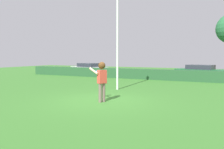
{
  "coord_description": "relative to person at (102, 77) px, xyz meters",
  "views": [
    {
      "loc": [
        4.95,
        -8.86,
        2.03
      ],
      "look_at": [
        0.18,
        0.77,
        1.15
      ],
      "focal_mm": 36.19,
      "sensor_mm": 36.0,
      "label": 1
    }
  ],
  "objects": [
    {
      "name": "lamppost",
      "position": [
        -0.97,
        3.69,
        2.45
      ],
      "size": [
        0.24,
        0.24,
        6.48
      ],
      "color": "silver",
      "rests_on": "ground"
    },
    {
      "name": "parked_car_green",
      "position": [
        2.91,
        13.01,
        -0.43
      ],
      "size": [
        4.47,
        2.56,
        1.25
      ],
      "color": "#1E6633",
      "rests_on": "ground"
    },
    {
      "name": "ground_plane",
      "position": [
        -0.17,
        0.23,
        -1.11
      ],
      "size": [
        60.0,
        60.0,
        0.0
      ],
      "primitive_type": "plane",
      "color": "#39762B"
    },
    {
      "name": "parked_car_white",
      "position": [
        -8.52,
        12.46,
        -0.43
      ],
      "size": [
        4.47,
        2.59,
        1.25
      ],
      "color": "white",
      "rests_on": "ground"
    },
    {
      "name": "frisbee",
      "position": [
        -0.49,
        0.36,
        0.21
      ],
      "size": [
        0.22,
        0.22,
        0.05
      ],
      "color": "#268CE5"
    },
    {
      "name": "hedge_row",
      "position": [
        -0.17,
        10.44,
        -0.68
      ],
      "size": [
        27.57,
        0.9,
        0.87
      ],
      "primitive_type": "cube",
      "color": "#26512D",
      "rests_on": "ground"
    },
    {
      "name": "person",
      "position": [
        0.0,
        0.0,
        0.0
      ],
      "size": [
        0.83,
        0.53,
        1.78
      ],
      "color": "#765F58",
      "rests_on": "ground"
    }
  ]
}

